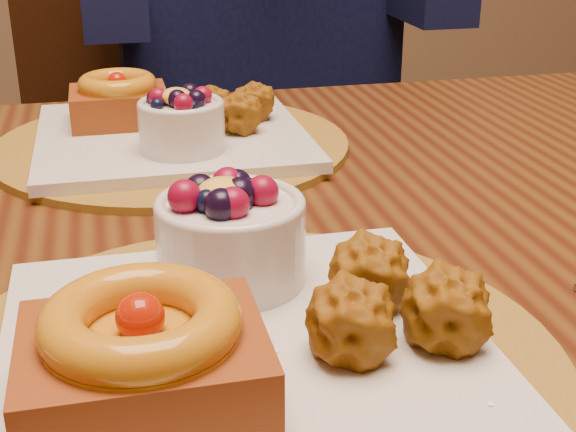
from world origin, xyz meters
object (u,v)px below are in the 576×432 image
object	(u,v)px
dining_table	(203,308)
chair_far	(121,197)
place_setting_far	(169,129)
place_setting_near	(238,326)

from	to	relation	value
dining_table	chair_far	size ratio (longest dim) A/B	1.84
dining_table	place_setting_far	world-z (taller)	place_setting_far
chair_far	place_setting_far	bearing A→B (deg)	-67.45
dining_table	chair_far	distance (m)	0.82
dining_table	place_setting_far	bearing A→B (deg)	90.62
dining_table	place_setting_near	size ratio (longest dim) A/B	4.21
place_setting_near	chair_far	distance (m)	1.05
place_setting_far	dining_table	bearing A→B (deg)	-89.38
dining_table	place_setting_near	bearing A→B (deg)	-90.98
place_setting_near	place_setting_far	size ratio (longest dim) A/B	1.00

